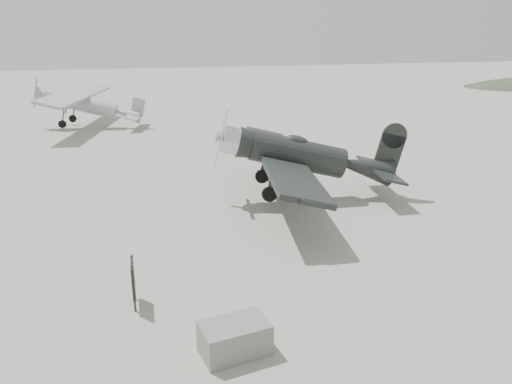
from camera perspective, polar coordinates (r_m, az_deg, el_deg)
ground at (r=17.41m, az=0.14°, el=-7.37°), size 160.00×160.00×0.00m
lowwing_monoplane at (r=22.46m, az=5.71°, el=4.05°), size 8.45×11.82×3.80m
highwing_monoplane at (r=40.70m, az=-18.96°, el=9.78°), size 8.32×11.63×3.29m
equipment_block at (r=12.62m, az=-2.47°, el=-16.35°), size 1.79×1.31×0.81m
sign_board at (r=14.63m, az=-13.88°, el=-9.60°), size 0.08×0.99×1.42m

